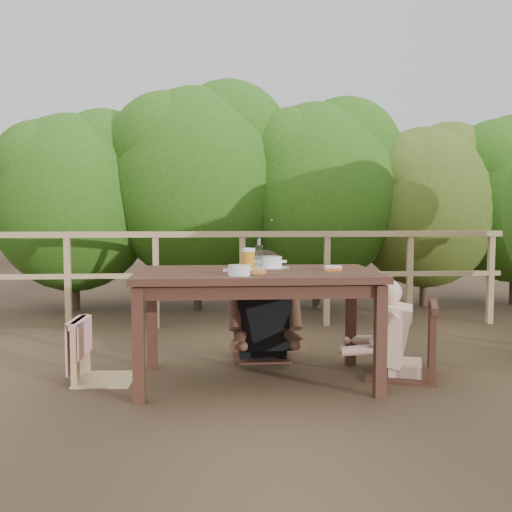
{
  "coord_description": "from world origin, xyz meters",
  "views": [
    {
      "loc": [
        -0.31,
        -4.13,
        1.22
      ],
      "look_at": [
        0.0,
        0.05,
        0.9
      ],
      "focal_mm": 41.2,
      "sensor_mm": 36.0,
      "label": 1
    }
  ],
  "objects": [
    {
      "name": "diner_right",
      "position": [
        1.12,
        0.08,
        0.58
      ],
      "size": [
        0.7,
        0.64,
        1.17
      ],
      "primitive_type": null,
      "rotation": [
        0.0,
        0.0,
        1.23
      ],
      "color": "beige",
      "rests_on": "ground"
    },
    {
      "name": "bread_roll",
      "position": [
        -0.01,
        -0.29,
        0.82
      ],
      "size": [
        0.11,
        0.08,
        0.07
      ],
      "primitive_type": "ellipsoid",
      "color": "#A8793D",
      "rests_on": "table"
    },
    {
      "name": "soup_far",
      "position": [
        0.12,
        0.26,
        0.83
      ],
      "size": [
        0.29,
        0.29,
        0.1
      ],
      "primitive_type": "cylinder",
      "color": "silver",
      "rests_on": "table"
    },
    {
      "name": "chair_far",
      "position": [
        0.1,
        0.69,
        0.48
      ],
      "size": [
        0.48,
        0.48,
        0.96
      ],
      "primitive_type": "cube",
      "rotation": [
        0.0,
        0.0,
        0.0
      ],
      "color": "#361D15",
      "rests_on": "ground"
    },
    {
      "name": "table",
      "position": [
        0.0,
        0.0,
        0.39
      ],
      "size": [
        1.69,
        0.95,
        0.78
      ],
      "primitive_type": "cube",
      "color": "#361D15",
      "rests_on": "ground"
    },
    {
      "name": "chair_left",
      "position": [
        -1.09,
        0.1,
        0.42
      ],
      "size": [
        0.44,
        0.44,
        0.85
      ],
      "primitive_type": "cube",
      "rotation": [
        0.0,
        0.0,
        1.53
      ],
      "color": "tan",
      "rests_on": "ground"
    },
    {
      "name": "woman",
      "position": [
        0.1,
        0.71,
        0.69
      ],
      "size": [
        0.56,
        0.69,
        1.38
      ],
      "primitive_type": null,
      "rotation": [
        0.0,
        0.0,
        3.14
      ],
      "color": "black",
      "rests_on": "ground"
    },
    {
      "name": "beer_glass",
      "position": [
        -0.06,
        -0.05,
        0.87
      ],
      "size": [
        0.09,
        0.09,
        0.18
      ],
      "primitive_type": "cylinder",
      "color": "gold",
      "rests_on": "table"
    },
    {
      "name": "railing",
      "position": [
        0.0,
        2.0,
        0.51
      ],
      "size": [
        5.6,
        0.1,
        1.01
      ],
      "primitive_type": "cube",
      "color": "tan",
      "rests_on": "ground"
    },
    {
      "name": "chair_right",
      "position": [
        1.09,
        0.08,
        0.52
      ],
      "size": [
        0.66,
        0.66,
        1.04
      ],
      "primitive_type": "cube",
      "rotation": [
        0.0,
        0.0,
        -1.91
      ],
      "color": "#361D15",
      "rests_on": "ground"
    },
    {
      "name": "bottle",
      "position": [
        0.03,
        0.11,
        0.9
      ],
      "size": [
        0.06,
        0.06,
        0.24
      ],
      "primitive_type": "cylinder",
      "color": "white",
      "rests_on": "table"
    },
    {
      "name": "hedge_row",
      "position": [
        0.4,
        3.2,
        1.9
      ],
      "size": [
        6.6,
        1.6,
        3.8
      ],
      "primitive_type": null,
      "color": "#254E12",
      "rests_on": "ground"
    },
    {
      "name": "ground",
      "position": [
        0.0,
        0.0,
        0.0
      ],
      "size": [
        60.0,
        60.0,
        0.0
      ],
      "primitive_type": "plane",
      "color": "#4A3624",
      "rests_on": "ground"
    },
    {
      "name": "butter_tub",
      "position": [
        0.54,
        -0.03,
        0.81
      ],
      "size": [
        0.12,
        0.09,
        0.05
      ],
      "primitive_type": "cube",
      "rotation": [
        0.0,
        0.0,
        -0.01
      ],
      "color": "white",
      "rests_on": "table"
    },
    {
      "name": "soup_near",
      "position": [
        -0.13,
        -0.28,
        0.82
      ],
      "size": [
        0.25,
        0.25,
        0.08
      ],
      "primitive_type": "cylinder",
      "color": "silver",
      "rests_on": "table"
    }
  ]
}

